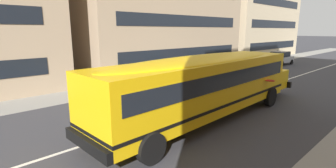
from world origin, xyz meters
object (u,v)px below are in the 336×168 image
object	(u,v)px
school_bus	(207,81)
parked_car_teal_by_hydrant	(214,69)
parked_car_green_by_entrance	(259,62)
parked_car_silver_near_corner	(280,58)

from	to	relation	value
school_bus	parked_car_teal_by_hydrant	world-z (taller)	school_bus
parked_car_teal_by_hydrant	school_bus	bearing A→B (deg)	-143.54
parked_car_teal_by_hydrant	parked_car_green_by_entrance	xyz separation A→B (m)	(7.69, -0.28, 0.00)
school_bus	parked_car_silver_near_corner	distance (m)	23.00
parked_car_teal_by_hydrant	parked_car_silver_near_corner	bearing A→B (deg)	1.13
parked_car_green_by_entrance	parked_car_teal_by_hydrant	bearing A→B (deg)	-179.36
parked_car_teal_by_hydrant	parked_car_silver_near_corner	size ratio (longest dim) A/B	1.00
parked_car_green_by_entrance	parked_car_silver_near_corner	bearing A→B (deg)	3.80
school_bus	parked_car_green_by_entrance	world-z (taller)	school_bus
parked_car_teal_by_hydrant	parked_car_green_by_entrance	size ratio (longest dim) A/B	0.99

